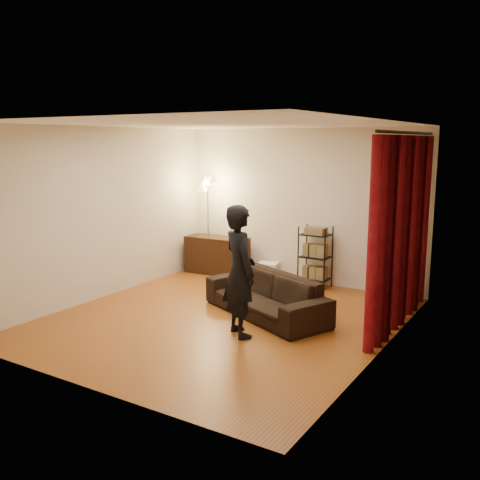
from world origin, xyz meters
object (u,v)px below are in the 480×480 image
Objects in this scene: storage_boxes at (268,271)px; floor_lamp at (208,225)px; wire_shelf at (315,257)px; sofa at (266,295)px; media_cabinet at (217,255)px; person at (240,271)px.

floor_lamp is (-1.15, -0.23, 0.77)m from storage_boxes.
sofa is at bearing -102.75° from wire_shelf.
media_cabinet is 1.98m from wire_shelf.
storage_boxes is 0.20× the size of floor_lamp.
sofa is 5.55× the size of storage_boxes.
floor_lamp is at bearing -150.80° from media_cabinet.
sofa is 1.11× the size of floor_lamp.
sofa is 1.21× the size of person.
person is 1.60× the size of wire_shelf.
media_cabinet is (-2.08, 2.56, -0.50)m from person.
person is 2.65m from wire_shelf.
wire_shelf is at bearing 4.33° from floor_lamp.
floor_lamp is (-2.13, 1.61, 0.62)m from sofa.
sofa reaches higher than storage_boxes.
person is at bearing -54.60° from media_cabinet.
media_cabinet is 0.59m from floor_lamp.
person is 3.34m from media_cabinet.
person is at bearing -68.42° from storage_boxes.
storage_boxes is 1.40m from floor_lamp.
sofa is 2.09m from storage_boxes.
person reaches higher than sofa.
wire_shelf is at bearing -1.70° from media_cabinet.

